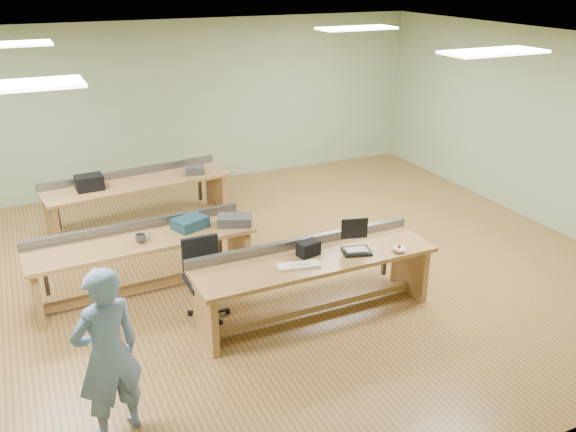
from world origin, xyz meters
The scene contains 22 objects.
floor centered at (0.00, 0.00, 0.00)m, with size 10.00×10.00×0.00m, color olive.
ceiling centered at (0.00, 0.00, 3.00)m, with size 10.00×10.00×0.00m, color silver.
wall_back centered at (0.00, 4.00, 1.50)m, with size 10.00×0.04×3.00m, color #9FB085.
wall_front centered at (0.00, -4.00, 1.50)m, with size 10.00×0.04×3.00m, color #9FB085.
wall_right centered at (5.00, 0.00, 1.50)m, with size 0.04×8.00×3.00m, color #9FB085.
fluor_panels centered at (0.00, 0.00, 2.97)m, with size 6.20×3.50×0.03m.
workbench_front centered at (0.42, -1.26, 0.56)m, with size 2.90×0.81×0.86m.
workbench_mid centered at (-1.29, 0.09, 0.55)m, with size 2.80×0.87×0.86m.
workbench_back centered at (-0.90, 2.25, 0.56)m, with size 2.94×1.13×0.86m.
person centered at (-2.08, -2.33, 0.82)m, with size 0.60×0.39×1.64m, color #6C89B0.
laptop_base centered at (0.92, -1.37, 0.77)m, with size 0.32×0.26×0.03m, color black.
laptop_screen centered at (0.96, -1.25, 1.00)m, with size 0.32×0.02×0.25m, color black.
keyboard centered at (0.16, -1.41, 0.76)m, with size 0.48×0.16×0.03m, color silver.
trackball_mouse centered at (1.39, -1.55, 0.79)m, with size 0.15×0.17×0.07m, color white.
camera_bag centered at (0.38, -1.20, 0.84)m, with size 0.25×0.16×0.17m, color black.
task_chair centered at (-0.75, -0.80, 0.35)m, with size 0.52×0.52×0.96m.
parts_bin_teal centered at (-0.65, 0.13, 0.82)m, with size 0.41×0.30×0.14m, color #143643.
parts_bin_grey centered at (-0.09, 0.01, 0.81)m, with size 0.44×0.28×0.12m, color #39393C.
mug centered at (-1.31, -0.04, 0.80)m, with size 0.13×0.13×0.11m, color #39393C.
drinks_can centered at (-1.20, -0.03, 0.80)m, with size 0.06×0.06×0.11m, color white.
storage_box_back centered at (-1.61, 2.15, 0.86)m, with size 0.39×0.28×0.22m, color black.
tray_back centered at (0.03, 2.22, 0.81)m, with size 0.30×0.22×0.12m, color #39393C.
Camera 1 is at (-2.47, -6.88, 3.87)m, focal length 38.00 mm.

